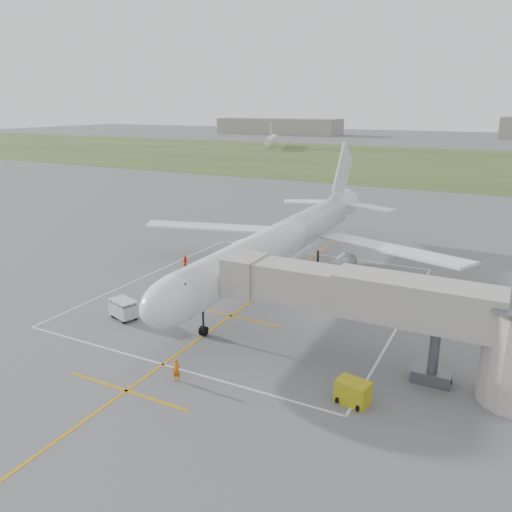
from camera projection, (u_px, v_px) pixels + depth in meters
The scene contains 11 objects.
ground at pixel (277, 282), 53.84m from camera, with size 700.00×700.00×0.00m, color #555558.
grass_strip at pixel (444, 163), 164.34m from camera, with size 700.00×120.00×0.02m, color #3A4D22.
apron_markings at pixel (252, 300), 48.90m from camera, with size 28.20×60.00×0.01m.
airliner at pixel (281, 242), 53.21m from camera, with size 38.93×46.75×13.52m.
jet_bridge at pixel (403, 313), 34.08m from camera, with size 23.40×5.00×7.20m.
gpu_unit at pixel (353, 392), 31.89m from camera, with size 2.29×1.80×1.56m.
baggage_cart at pixel (124, 309), 44.48m from camera, with size 2.91×2.24×1.79m.
ramp_worker_nose at pixel (176, 370), 34.43m from camera, with size 0.59×0.39×1.63m, color #DE5E07.
ramp_worker_wing at pixel (185, 263), 58.07m from camera, with size 0.76×0.59×1.56m, color #FF3308.
distant_hangars at pixel (448, 129), 284.86m from camera, with size 345.00×49.00×12.00m.
distant_aircraft at pixel (459, 143), 202.10m from camera, with size 176.66×55.17×8.85m.
Camera 1 is at (21.24, -46.08, 18.38)m, focal length 35.00 mm.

